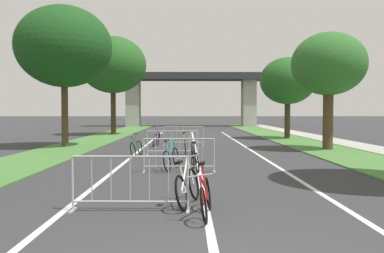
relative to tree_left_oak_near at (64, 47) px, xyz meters
name	(u,v)px	position (x,y,z in m)	size (l,w,h in m)	color
grass_verge_left	(99,139)	(0.42, 6.06, -5.16)	(2.90, 55.15, 0.05)	#477A38
grass_verge_right	(287,139)	(13.06, 6.06, -5.16)	(2.90, 55.15, 0.05)	#477A38
sidewalk_path_right	(322,139)	(15.43, 6.06, -5.15)	(1.85, 55.15, 0.08)	#ADA89E
lane_stripe_center	(195,148)	(6.74, -0.55, -5.19)	(0.14, 31.90, 0.01)	silver
lane_stripe_right_lane	(248,148)	(9.42, -0.55, -5.19)	(0.14, 31.90, 0.01)	silver
lane_stripe_left_lane	(142,148)	(4.06, -0.55, -5.19)	(0.14, 31.90, 0.01)	silver
overpass_bridge	(191,87)	(6.74, 29.08, -0.31)	(22.30, 3.84, 6.57)	#2D2D30
tree_left_oak_near	(64,47)	(0.00, 0.00, 0.00)	(4.90, 4.90, 7.29)	#4C3823
tree_left_oak_mid	(113,65)	(0.47, 10.93, 0.33)	(5.23, 5.23, 7.76)	#3D2D1E
tree_right_pine_far	(329,65)	(13.11, -1.64, -1.09)	(3.54, 3.54, 5.65)	#4C3823
tree_right_pine_near	(288,81)	(13.11, 6.27, -1.27)	(3.73, 3.73, 5.52)	#3D2D1E
crowd_barrier_nearest	(130,184)	(5.31, -13.36, -4.67)	(2.23, 0.49, 1.05)	#ADADB2
crowd_barrier_second	(179,155)	(6.11, -8.54, -4.67)	(2.23, 0.45, 1.05)	#ADADB2
crowd_barrier_third	(173,143)	(5.72, -3.72, -4.67)	(2.24, 0.54, 1.05)	#ADADB2
crowd_barrier_fourth	(183,136)	(6.13, 1.10, -4.67)	(2.24, 0.56, 1.05)	#ADADB2
bicycle_red_0	(206,196)	(6.71, -13.73, -4.83)	(0.51, 1.64, 0.95)	black
bicycle_purple_1	(157,139)	(4.69, 0.74, -4.81)	(0.61, 1.73, 1.05)	black
bicycle_teal_2	(171,158)	(5.86, -8.03, -4.80)	(0.55, 1.68, 0.97)	black
bicycle_white_3	(187,186)	(6.38, -12.87, -4.81)	(0.59, 1.65, 0.98)	black
bicycle_black_4	(194,159)	(6.60, -8.18, -4.83)	(0.53, 1.63, 0.94)	black
bicycle_yellow_5	(185,145)	(6.25, -3.24, -4.81)	(0.52, 1.68, 1.01)	black
bicycle_green_6	(136,147)	(4.23, -4.15, -4.82)	(0.62, 1.67, 0.96)	black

